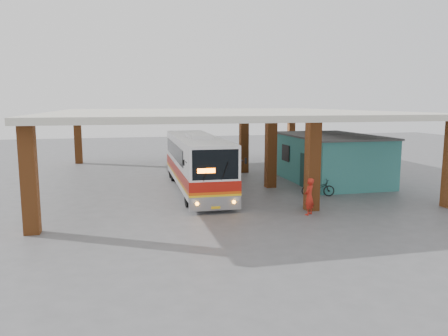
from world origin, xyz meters
TOP-DOWN VIEW (x-y plane):
  - ground at (0.00, 0.00)m, footprint 90.00×90.00m
  - brick_columns at (1.43, 5.00)m, footprint 20.10×21.60m
  - canopy_roof at (0.50, 6.50)m, footprint 21.00×23.00m
  - shop_building at (7.49, 4.00)m, footprint 5.20×8.20m
  - coach_bus at (-1.62, 3.04)m, footprint 2.70×11.85m
  - motorcycle at (4.70, -0.16)m, footprint 1.93×1.07m
  - pedestrian at (2.50, -3.81)m, footprint 0.75×0.73m
  - red_chair at (5.10, 8.36)m, footprint 0.58×0.58m

SIDE VIEW (x-z plane):
  - ground at x=0.00m, z-range 0.00..0.00m
  - red_chair at x=5.10m, z-range -0.03..0.84m
  - motorcycle at x=4.70m, z-range 0.00..0.96m
  - pedestrian at x=2.50m, z-range 0.00..1.73m
  - shop_building at x=7.49m, z-range 0.01..3.12m
  - coach_bus at x=-1.62m, z-range -0.01..3.42m
  - brick_columns at x=1.43m, z-range 0.00..4.35m
  - canopy_roof at x=0.50m, z-range 4.35..4.65m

